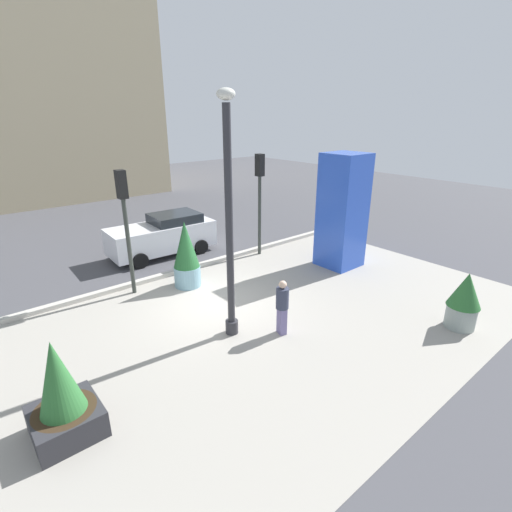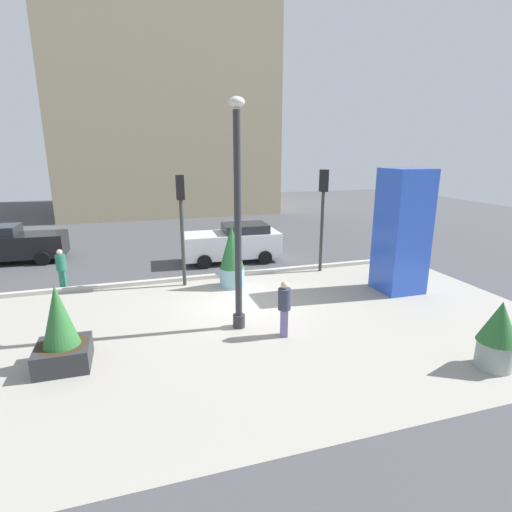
# 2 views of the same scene
# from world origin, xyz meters

# --- Properties ---
(ground_plane) EXTENTS (60.00, 60.00, 0.00)m
(ground_plane) POSITION_xyz_m (0.00, 4.00, 0.00)
(ground_plane) COLOR #47474C
(plaza_pavement) EXTENTS (18.00, 10.00, 0.02)m
(plaza_pavement) POSITION_xyz_m (0.00, -2.00, 0.00)
(plaza_pavement) COLOR #9E998E
(plaza_pavement) RESTS_ON ground_plane
(curb_strip) EXTENTS (18.00, 0.24, 0.16)m
(curb_strip) POSITION_xyz_m (0.00, 3.12, 0.08)
(curb_strip) COLOR #B7B2A8
(curb_strip) RESTS_ON ground_plane
(lamp_post) EXTENTS (0.44, 0.44, 6.46)m
(lamp_post) POSITION_xyz_m (-0.65, -1.73, 3.15)
(lamp_post) COLOR #2D2D33
(lamp_post) RESTS_ON ground_plane
(art_pillar_blue) EXTENTS (1.50, 1.50, 4.51)m
(art_pillar_blue) POSITION_xyz_m (5.88, -0.33, 2.25)
(art_pillar_blue) COLOR blue
(art_pillar_blue) RESTS_ON ground_plane
(potted_plant_near_right) EXTENTS (0.92, 0.92, 1.72)m
(potted_plant_near_right) POSITION_xyz_m (4.66, -5.76, 0.89)
(potted_plant_near_right) COLOR gray
(potted_plant_near_right) RESTS_ON ground_plane
(potted_plant_mid_plaza) EXTENTS (0.95, 0.95, 2.42)m
(potted_plant_mid_plaza) POSITION_xyz_m (0.03, 1.86, 1.19)
(potted_plant_mid_plaza) COLOR #7AA8B7
(potted_plant_mid_plaza) RESTS_ON ground_plane
(potted_plant_by_pillar) EXTENTS (1.24, 1.24, 2.10)m
(potted_plant_by_pillar) POSITION_xyz_m (-5.29, -2.61, 0.86)
(potted_plant_by_pillar) COLOR #2D2D33
(potted_plant_by_pillar) RESTS_ON ground_plane
(traffic_light_far_side) EXTENTS (0.28, 0.42, 4.24)m
(traffic_light_far_side) POSITION_xyz_m (-1.71, 2.57, 2.88)
(traffic_light_far_side) COLOR #333833
(traffic_light_far_side) RESTS_ON ground_plane
(traffic_light_corner) EXTENTS (0.28, 0.42, 4.34)m
(traffic_light_corner) POSITION_xyz_m (4.20, 2.74, 2.94)
(traffic_light_corner) COLOR #333833
(traffic_light_corner) RESTS_ON ground_plane
(car_curb_east) EXTENTS (4.66, 2.12, 1.77)m
(car_curb_east) POSITION_xyz_m (-9.02, 8.23, 0.88)
(car_curb_east) COLOR black
(car_curb_east) RESTS_ON ground_plane
(car_passing_lane) EXTENTS (4.59, 2.18, 1.77)m
(car_passing_lane) POSITION_xyz_m (0.94, 5.41, 0.90)
(car_passing_lane) COLOR silver
(car_passing_lane) RESTS_ON ground_plane
(pedestrian_on_sidewalk) EXTENTS (0.39, 0.39, 1.57)m
(pedestrian_on_sidewalk) POSITION_xyz_m (-6.15, 3.44, 0.86)
(pedestrian_on_sidewalk) COLOR #236656
(pedestrian_on_sidewalk) RESTS_ON ground_plane
(pedestrian_by_curb) EXTENTS (0.45, 0.45, 1.64)m
(pedestrian_by_curb) POSITION_xyz_m (0.43, -2.66, 0.91)
(pedestrian_by_curb) COLOR slate
(pedestrian_by_curb) RESTS_ON ground_plane
(highrise_across_street) EXTENTS (16.92, 12.83, 25.93)m
(highrise_across_street) POSITION_xyz_m (-0.30, 24.62, 12.96)
(highrise_across_street) COLOR tan
(highrise_across_street) RESTS_ON ground_plane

